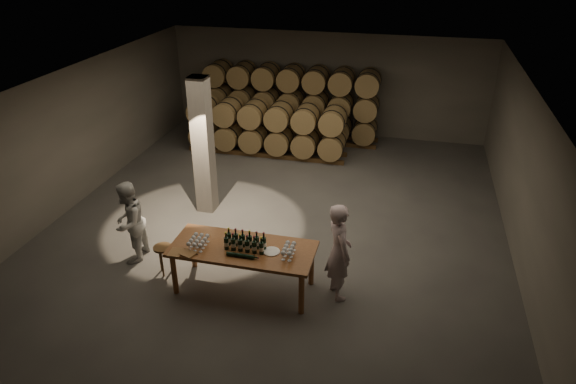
% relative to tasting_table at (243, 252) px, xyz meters
% --- Properties ---
extents(room, '(12.00, 12.00, 12.00)m').
position_rel_tasting_table_xyz_m(room, '(-1.80, 2.70, 0.80)').
color(room, '#52504D').
rests_on(room, ground).
extents(tasting_table, '(2.60, 1.10, 0.90)m').
position_rel_tasting_table_xyz_m(tasting_table, '(0.00, 0.00, 0.00)').
color(tasting_table, brown).
rests_on(tasting_table, ground).
extents(barrel_stack_back, '(5.48, 0.95, 2.31)m').
position_rel_tasting_table_xyz_m(barrel_stack_back, '(-0.96, 7.70, 0.40)').
color(barrel_stack_back, brown).
rests_on(barrel_stack_back, ground).
extents(barrel_stack_front, '(4.70, 0.95, 1.57)m').
position_rel_tasting_table_xyz_m(barrel_stack_front, '(-1.35, 6.30, 0.03)').
color(barrel_stack_front, brown).
rests_on(barrel_stack_front, ground).
extents(bottle_cluster, '(0.74, 0.24, 0.35)m').
position_rel_tasting_table_xyz_m(bottle_cluster, '(0.06, -0.04, 0.23)').
color(bottle_cluster, black).
rests_on(bottle_cluster, tasting_table).
extents(lying_bottles, '(0.59, 0.07, 0.07)m').
position_rel_tasting_table_xyz_m(lying_bottles, '(0.07, -0.30, 0.14)').
color(lying_bottles, black).
rests_on(lying_bottles, tasting_table).
extents(glass_cluster_left, '(0.30, 0.41, 0.17)m').
position_rel_tasting_table_xyz_m(glass_cluster_left, '(-0.79, -0.14, 0.23)').
color(glass_cluster_left, silver).
rests_on(glass_cluster_left, tasting_table).
extents(glass_cluster_right, '(0.20, 0.42, 0.18)m').
position_rel_tasting_table_xyz_m(glass_cluster_right, '(0.86, -0.04, 0.24)').
color(glass_cluster_right, silver).
rests_on(glass_cluster_right, tasting_table).
extents(plate, '(0.30, 0.30, 0.02)m').
position_rel_tasting_table_xyz_m(plate, '(0.54, -0.01, 0.11)').
color(plate, white).
rests_on(plate, tasting_table).
extents(notebook_near, '(0.32, 0.28, 0.03)m').
position_rel_tasting_table_xyz_m(notebook_near, '(-0.86, -0.44, 0.12)').
color(notebook_near, olive).
rests_on(notebook_near, tasting_table).
extents(notebook_corner, '(0.24, 0.30, 0.02)m').
position_rel_tasting_table_xyz_m(notebook_corner, '(-1.09, -0.45, 0.12)').
color(notebook_corner, olive).
rests_on(notebook_corner, tasting_table).
extents(pen, '(0.13, 0.02, 0.01)m').
position_rel_tasting_table_xyz_m(pen, '(-0.75, -0.41, 0.11)').
color(pen, black).
rests_on(pen, tasting_table).
extents(stool, '(0.36, 0.36, 0.60)m').
position_rel_tasting_table_xyz_m(stool, '(-1.64, 0.09, -0.31)').
color(stool, brown).
rests_on(stool, ground).
extents(person_man, '(0.72, 0.81, 1.87)m').
position_rel_tasting_table_xyz_m(person_man, '(1.70, 0.23, 0.14)').
color(person_man, beige).
rests_on(person_man, ground).
extents(person_woman, '(0.70, 0.87, 1.69)m').
position_rel_tasting_table_xyz_m(person_woman, '(-2.48, 0.39, 0.05)').
color(person_woman, silver).
rests_on(person_woman, ground).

